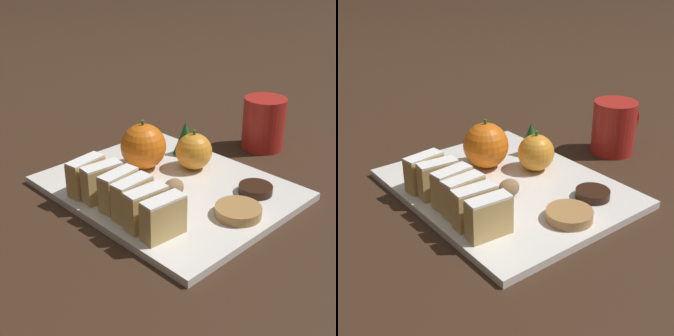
% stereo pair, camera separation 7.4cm
% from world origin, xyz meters
% --- Properties ---
extents(ground_plane, '(6.00, 6.00, 0.00)m').
position_xyz_m(ground_plane, '(0.00, 0.00, 0.00)').
color(ground_plane, '#382316').
extents(serving_platter, '(0.30, 0.37, 0.01)m').
position_xyz_m(serving_platter, '(0.00, 0.00, 0.01)').
color(serving_platter, white).
rests_on(serving_platter, ground_plane).
extents(stollen_slice_front, '(0.06, 0.03, 0.06)m').
position_xyz_m(stollen_slice_front, '(-0.11, -0.10, 0.04)').
color(stollen_slice_front, tan).
rests_on(stollen_slice_front, serving_platter).
extents(stollen_slice_second, '(0.06, 0.03, 0.06)m').
position_xyz_m(stollen_slice_second, '(-0.11, -0.07, 0.04)').
color(stollen_slice_second, tan).
rests_on(stollen_slice_second, serving_platter).
extents(stollen_slice_third, '(0.06, 0.03, 0.06)m').
position_xyz_m(stollen_slice_third, '(-0.10, -0.03, 0.04)').
color(stollen_slice_third, tan).
rests_on(stollen_slice_third, serving_platter).
extents(stollen_slice_fourth, '(0.06, 0.03, 0.06)m').
position_xyz_m(stollen_slice_fourth, '(-0.10, 0.00, 0.04)').
color(stollen_slice_fourth, tan).
rests_on(stollen_slice_fourth, serving_platter).
extents(stollen_slice_fifth, '(0.06, 0.03, 0.06)m').
position_xyz_m(stollen_slice_fifth, '(-0.10, 0.04, 0.04)').
color(stollen_slice_fifth, tan).
rests_on(stollen_slice_fifth, serving_platter).
extents(stollen_slice_sixth, '(0.06, 0.03, 0.06)m').
position_xyz_m(stollen_slice_sixth, '(-0.11, 0.07, 0.04)').
color(stollen_slice_sixth, tan).
rests_on(stollen_slice_sixth, serving_platter).
extents(orange_near, '(0.06, 0.06, 0.07)m').
position_xyz_m(orange_near, '(0.08, 0.01, 0.04)').
color(orange_near, orange).
rests_on(orange_near, serving_platter).
extents(orange_far, '(0.08, 0.08, 0.09)m').
position_xyz_m(orange_far, '(0.02, 0.08, 0.05)').
color(orange_far, orange).
rests_on(orange_far, serving_platter).
extents(walnut, '(0.03, 0.03, 0.03)m').
position_xyz_m(walnut, '(-0.02, -0.03, 0.03)').
color(walnut, '#8E6B47').
rests_on(walnut, serving_platter).
extents(chocolate_cookie, '(0.05, 0.05, 0.01)m').
position_xyz_m(chocolate_cookie, '(0.08, -0.12, 0.02)').
color(chocolate_cookie, black).
rests_on(chocolate_cookie, serving_platter).
extents(gingerbread_cookie, '(0.07, 0.07, 0.01)m').
position_xyz_m(gingerbread_cookie, '(0.01, -0.14, 0.02)').
color(gingerbread_cookie, '#B27F47').
rests_on(gingerbread_cookie, serving_platter).
extents(evergreen_sprig, '(0.05, 0.05, 0.06)m').
position_xyz_m(evergreen_sprig, '(0.11, 0.07, 0.04)').
color(evergreen_sprig, '#195623').
rests_on(evergreen_sprig, serving_platter).
extents(coffee_mug, '(0.11, 0.08, 0.10)m').
position_xyz_m(coffee_mug, '(0.26, -0.00, 0.05)').
color(coffee_mug, red).
rests_on(coffee_mug, ground_plane).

